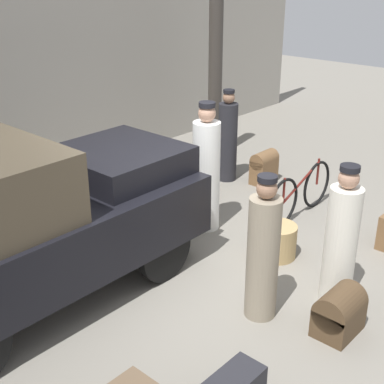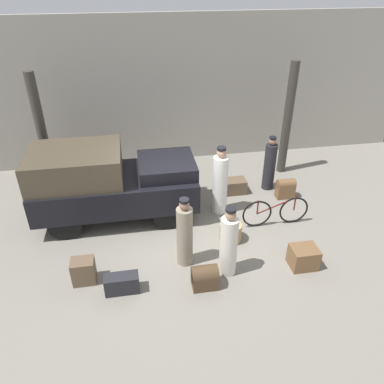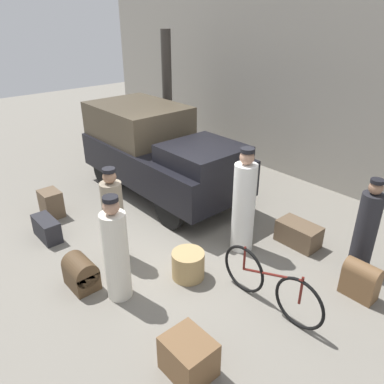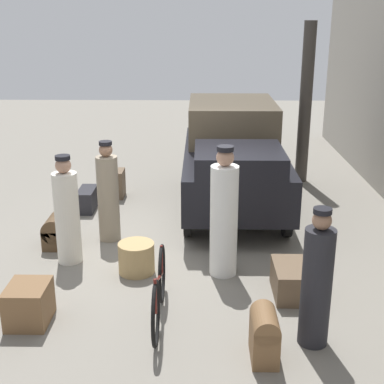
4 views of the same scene
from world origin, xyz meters
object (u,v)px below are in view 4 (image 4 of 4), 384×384
Objects in this scene: truck at (233,154)px; trunk_umber_medium at (87,199)px; wicker_basket at (136,258)px; porter_carrying_trunk at (317,283)px; porter_lifting_near_truck at (224,217)px; trunk_wicker_pale at (57,231)px; trunk_large_brown at (290,280)px; conductor_in_dark_uniform at (67,214)px; porter_standing_middle at (108,195)px; trunk_barrel_dark at (264,334)px; suitcase_black_upright at (115,184)px; bicycle at (159,291)px; suitcase_tan_flat at (29,304)px.

truck is 5.86× the size of trunk_umber_medium.
wicker_basket is 0.32× the size of porter_carrying_trunk.
trunk_wicker_pale is at bearing -109.26° from porter_lifting_near_truck.
porter_carrying_trunk is 2.37× the size of trunk_umber_medium.
trunk_large_brown is (3.39, 0.58, -0.83)m from truck.
wicker_basket is at bearing 71.71° from conductor_in_dark_uniform.
trunk_barrel_dark is (3.18, 2.17, -0.45)m from porter_standing_middle.
truck is 4.53m from porter_carrying_trunk.
wicker_basket is 3.42m from suitcase_black_upright.
porter_lifting_near_truck is 3.38× the size of suitcase_black_upright.
porter_standing_middle is (-0.84, 0.46, 0.01)m from conductor_in_dark_uniform.
trunk_barrel_dark is at bearing 57.78° from bicycle.
porter_standing_middle reaches higher than trunk_wicker_pale.
trunk_large_brown is at bearing 66.54° from trunk_wicker_pale.
suitcase_black_upright is (-3.32, -0.81, 0.05)m from wicker_basket.
bicycle is 1.56m from porter_lifting_near_truck.
porter_carrying_trunk is at bearing 29.40° from porter_lifting_near_truck.
suitcase_tan_flat is (4.64, -0.32, -0.03)m from suitcase_black_upright.
trunk_large_brown is (0.95, 3.13, -0.54)m from conductor_in_dark_uniform.
trunk_umber_medium is 3.88m from suitcase_tan_flat.
truck is 3.54m from conductor_in_dark_uniform.
porter_carrying_trunk is (2.03, 3.22, -0.01)m from conductor_in_dark_uniform.
porter_carrying_trunk reaches higher than trunk_barrel_dark.
trunk_umber_medium is (-2.56, -1.23, -0.02)m from wicker_basket.
porter_lifting_near_truck is (-1.24, 0.81, 0.47)m from bicycle.
suitcase_tan_flat is 1.09× the size of trunk_wicker_pale.
bicycle is 1.05× the size of conductor_in_dark_uniform.
trunk_wicker_pale is (-0.90, -1.37, 0.02)m from wicker_basket.
trunk_large_brown is 1.43× the size of trunk_wicker_pale.
wicker_basket is at bearing -161.51° from bicycle.
porter_standing_middle is (-1.19, -1.81, -0.10)m from porter_lifting_near_truck.
suitcase_tan_flat is (0.72, -3.23, 0.04)m from trunk_large_brown.
trunk_umber_medium is (-2.57, -2.46, -0.66)m from porter_lifting_near_truck.
suitcase_black_upright is (-0.76, 0.41, 0.07)m from trunk_umber_medium.
wicker_basket reaches higher than trunk_umber_medium.
porter_lifting_near_truck reaches higher than trunk_umber_medium.
wicker_basket is at bearing -106.12° from trunk_large_brown.
porter_carrying_trunk is at bearing 43.80° from porter_standing_middle.
trunk_wicker_pale is at bearing -56.77° from truck.
bicycle is at bearing -15.20° from truck.
conductor_in_dark_uniform is 0.96m from porter_standing_middle.
trunk_barrel_dark is at bearing 0.97° from truck.
conductor_in_dark_uniform is at bearing -28.83° from porter_standing_middle.
trunk_umber_medium is at bearing -156.64° from bicycle.
conductor_in_dark_uniform is at bearing 4.87° from trunk_umber_medium.
truck is 3.54m from trunk_large_brown.
trunk_wicker_pale is (-2.58, -3.54, -0.49)m from porter_carrying_trunk.
truck reaches higher than suitcase_black_upright.
bicycle is 2.19m from conductor_in_dark_uniform.
trunk_wicker_pale is at bearing -123.26° from wicker_basket.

